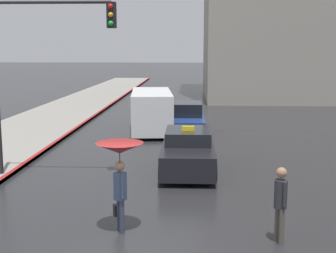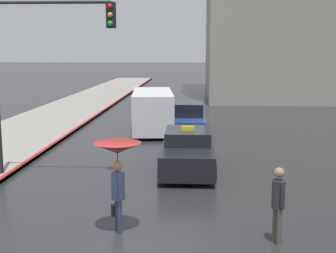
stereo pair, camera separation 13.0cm
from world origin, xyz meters
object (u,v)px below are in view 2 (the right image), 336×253
(taxi, at_px, (188,151))
(ambulance_van, at_px, (153,109))
(sedan_red, at_px, (188,119))
(pedestrian_man, at_px, (278,199))
(pedestrian_with_umbrella, at_px, (118,159))
(traffic_light, at_px, (42,51))

(taxi, height_order, ambulance_van, ambulance_van)
(sedan_red, xyz_separation_m, pedestrian_man, (2.18, -14.10, 0.32))
(taxi, xyz_separation_m, sedan_red, (-0.11, 7.73, 0.02))
(pedestrian_with_umbrella, bearing_deg, traffic_light, 12.05)
(traffic_light, bearing_deg, taxi, 16.36)
(sedan_red, relative_size, ambulance_van, 0.80)
(sedan_red, xyz_separation_m, pedestrian_with_umbrella, (-1.44, -13.64, 1.06))
(taxi, relative_size, sedan_red, 1.00)
(taxi, height_order, sedan_red, taxi)
(ambulance_van, bearing_deg, taxi, 98.43)
(taxi, bearing_deg, pedestrian_man, 107.96)
(taxi, xyz_separation_m, traffic_light, (-4.71, -1.38, 3.53))
(ambulance_van, relative_size, traffic_light, 0.98)
(pedestrian_with_umbrella, distance_m, traffic_light, 6.04)
(pedestrian_with_umbrella, bearing_deg, taxi, -37.52)
(sedan_red, distance_m, ambulance_van, 1.92)
(pedestrian_man, xyz_separation_m, traffic_light, (-6.77, 4.99, 3.19))
(sedan_red, bearing_deg, pedestrian_with_umbrella, 83.96)
(pedestrian_with_umbrella, relative_size, traffic_light, 0.36)
(ambulance_van, height_order, pedestrian_man, ambulance_van)
(ambulance_van, relative_size, pedestrian_man, 3.45)
(taxi, relative_size, pedestrian_man, 2.75)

